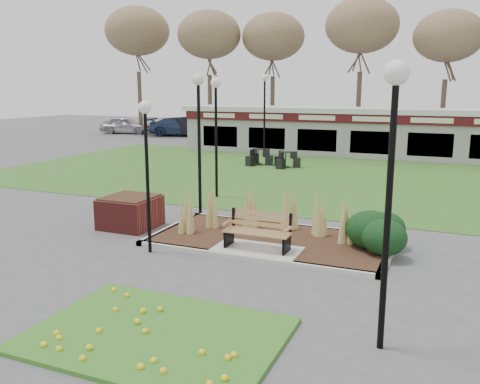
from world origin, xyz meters
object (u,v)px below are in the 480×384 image
at_px(lamp_post_mid_right, 199,113).
at_px(bistro_set_b, 258,159).
at_px(park_bench, 259,230).
at_px(car_silver, 126,125).
at_px(lamp_post_near_left, 392,144).
at_px(lamp_post_far_left, 265,97).
at_px(car_black, 187,127).
at_px(bistro_set_a, 285,162).
at_px(brick_planter, 130,212).
at_px(car_blue, 180,127).
at_px(food_pavilion, 375,132).
at_px(lamp_post_near_right, 146,144).
at_px(lamp_post_mid_left, 216,111).

bearing_deg(lamp_post_mid_right, bistro_set_b, 100.92).
distance_m(park_bench, car_silver, 35.24).
bearing_deg(lamp_post_near_left, lamp_post_far_left, 114.94).
bearing_deg(car_black, bistro_set_a, -118.76).
relative_size(lamp_post_mid_right, bistro_set_a, 3.02).
bearing_deg(lamp_post_far_left, bistro_set_a, -53.62).
bearing_deg(car_silver, brick_planter, -160.34).
xyz_separation_m(park_bench, car_silver, (-22.94, 26.75, 0.19)).
xyz_separation_m(lamp_post_near_left, car_black, (-20.15, 30.42, -2.49)).
height_order(car_black, car_blue, car_black).
distance_m(brick_planter, car_silver, 31.94).
height_order(food_pavilion, bistro_set_b, food_pavilion).
height_order(lamp_post_near_right, lamp_post_mid_left, lamp_post_mid_left).
height_order(lamp_post_near_left, lamp_post_near_right, lamp_post_near_left).
height_order(bistro_set_a, car_blue, car_blue).
height_order(lamp_post_mid_left, bistro_set_b, lamp_post_mid_left).
bearing_deg(brick_planter, lamp_post_mid_left, 83.28).
bearing_deg(lamp_post_far_left, lamp_post_near_left, -65.06).
relative_size(car_silver, car_blue, 0.85).
relative_size(food_pavilion, bistro_set_a, 16.26).
relative_size(food_pavilion, car_blue, 4.58).
relative_size(lamp_post_near_left, bistro_set_a, 3.00).
height_order(lamp_post_mid_left, car_blue, lamp_post_mid_left).
relative_size(lamp_post_near_right, car_silver, 0.84).
distance_m(lamp_post_far_left, bistro_set_b, 4.41).
bearing_deg(lamp_post_near_right, lamp_post_mid_right, 98.77).
bearing_deg(car_black, lamp_post_mid_left, -132.20).
relative_size(food_pavilion, lamp_post_near_left, 5.43).
relative_size(bistro_set_a, car_blue, 0.28).
bearing_deg(lamp_post_near_left, park_bench, 133.29).
height_order(park_bench, lamp_post_near_right, lamp_post_near_right).
bearing_deg(lamp_post_mid_left, park_bench, -55.54).
height_order(bistro_set_a, bistro_set_b, bistro_set_b).
relative_size(food_pavilion, bistro_set_b, 15.67).
bearing_deg(car_blue, lamp_post_far_left, -145.45).
bearing_deg(car_black, lamp_post_mid_right, -133.89).
distance_m(car_black, car_blue, 0.75).
bearing_deg(food_pavilion, brick_planter, -103.06).
bearing_deg(food_pavilion, car_black, 157.27).
relative_size(park_bench, lamp_post_far_left, 0.35).
distance_m(lamp_post_far_left, car_black, 14.78).
height_order(park_bench, car_silver, car_silver).
xyz_separation_m(lamp_post_near_left, lamp_post_mid_left, (-7.36, 9.33, -0.05)).
relative_size(bistro_set_a, bistro_set_b, 0.96).
height_order(brick_planter, lamp_post_mid_right, lamp_post_mid_right).
xyz_separation_m(brick_planter, car_blue, (-12.96, 26.00, 0.30)).
bearing_deg(car_silver, park_bench, -155.22).
relative_size(park_bench, car_blue, 0.32).
distance_m(lamp_post_mid_left, lamp_post_mid_right, 2.71).
bearing_deg(lamp_post_near_right, car_black, 116.88).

